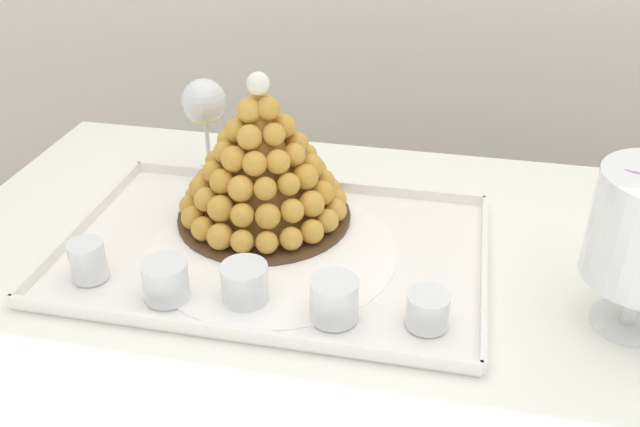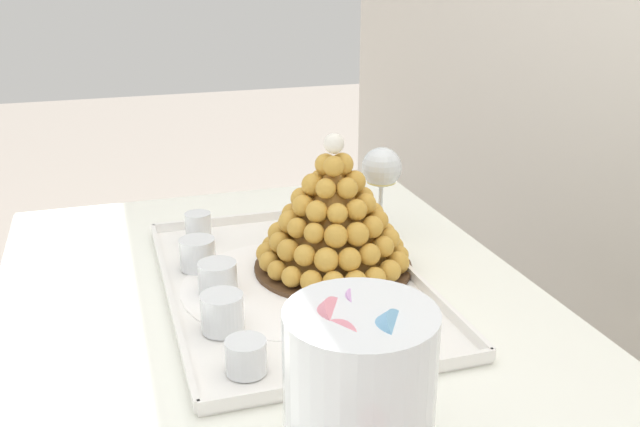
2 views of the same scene
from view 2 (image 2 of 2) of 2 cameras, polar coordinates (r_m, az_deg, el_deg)
serving_tray at (r=1.20m, az=-2.26°, el=-5.76°), size 0.62×0.41×0.02m
croquembouche at (r=1.22m, az=1.09°, el=-0.43°), size 0.28×0.28×0.24m
dessert_cup_left at (r=1.38m, az=-9.71°, el=-1.19°), size 0.05×0.05×0.06m
dessert_cup_mid_left at (r=1.26m, az=-9.77°, el=-3.28°), size 0.06×0.06×0.05m
dessert_cup_centre at (r=1.17m, az=-8.18°, el=-5.20°), size 0.06×0.06×0.05m
dessert_cup_mid_right at (r=1.06m, az=-7.81°, el=-7.97°), size 0.06×0.06×0.06m
dessert_cup_right at (r=0.96m, az=-5.93°, el=-11.38°), size 0.06×0.06×0.05m
macaron_goblet at (r=0.71m, az=3.20°, el=-13.03°), size 0.15×0.15×0.24m
wine_glass at (r=1.38m, az=4.95°, el=3.44°), size 0.08×0.08×0.18m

